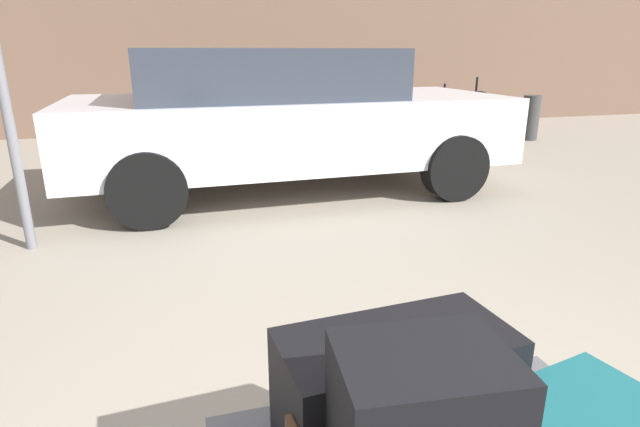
# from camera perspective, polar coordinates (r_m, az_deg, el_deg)

# --- Properties ---
(duffel_bag_black_rear_left) EXTENTS (0.65, 0.35, 0.34)m
(duffel_bag_black_rear_left) POSITION_cam_1_polar(r_m,az_deg,el_deg) (1.49, 8.38, -19.04)
(duffel_bag_black_rear_left) COLOR black
(duffel_bag_black_rear_left) RESTS_ON luggage_cart
(duffel_bag_black_topmost_pile) EXTENTS (0.37, 0.30, 0.27)m
(duffel_bag_black_topmost_pile) POSITION_cam_1_polar(r_m,az_deg,el_deg) (1.11, 11.33, -21.05)
(duffel_bag_black_topmost_pile) COLOR black
(duffel_bag_black_topmost_pile) RESTS_ON suitcase_brown_front_left
(parked_car) EXTENTS (4.33, 1.98, 1.42)m
(parked_car) POSITION_cam_1_polar(r_m,az_deg,el_deg) (5.25, -3.97, 10.79)
(parked_car) COLOR silver
(parked_car) RESTS_ON ground_plane
(bicycle_leaning) EXTENTS (1.76, 0.16, 0.96)m
(bicycle_leaning) POSITION_cam_1_polar(r_m,az_deg,el_deg) (9.41, 14.69, 10.98)
(bicycle_leaning) COLOR black
(bicycle_leaning) RESTS_ON ground_plane
(bollard_kerb_near) EXTENTS (0.27, 0.27, 0.72)m
(bollard_kerb_near) POSITION_cam_1_polar(r_m,az_deg,el_deg) (7.73, 6.49, 9.96)
(bollard_kerb_near) COLOR #383838
(bollard_kerb_near) RESTS_ON ground_plane
(bollard_kerb_mid) EXTENTS (0.27, 0.27, 0.72)m
(bollard_kerb_mid) POSITION_cam_1_polar(r_m,az_deg,el_deg) (8.33, 15.11, 10.02)
(bollard_kerb_mid) COLOR #383838
(bollard_kerb_mid) RESTS_ON ground_plane
(bollard_kerb_far) EXTENTS (0.27, 0.27, 0.72)m
(bollard_kerb_far) POSITION_cam_1_polar(r_m,az_deg,el_deg) (9.09, 22.56, 9.90)
(bollard_kerb_far) COLOR #383838
(bollard_kerb_far) RESTS_ON ground_plane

